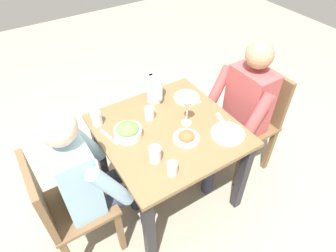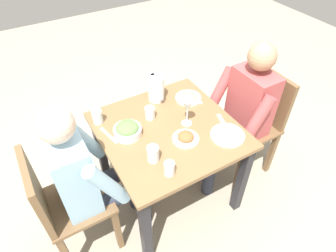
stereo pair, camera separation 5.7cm
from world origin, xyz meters
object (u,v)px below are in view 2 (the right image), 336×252
at_px(chair_near, 62,203).
at_px(water_glass_far_left, 97,117).
at_px(water_pitcher, 156,88).
at_px(water_glass_center, 153,154).
at_px(chair_far, 256,119).
at_px(salad_bowl, 127,130).
at_px(plate_fries, 188,97).
at_px(dining_table, 168,141).
at_px(plate_rice_curry, 186,137).
at_px(plate_yoghurt, 228,134).
at_px(water_glass_far_right, 150,113).
at_px(diner_near, 90,174).
at_px(water_glass_near_left, 169,169).
at_px(diner_far, 240,113).
at_px(wine_glass, 188,107).

relative_size(chair_near, water_glass_far_left, 9.40).
relative_size(water_pitcher, water_glass_center, 1.82).
height_order(chair_far, salad_bowl, chair_far).
distance_m(plate_fries, water_glass_far_left, 0.68).
bearing_deg(water_pitcher, chair_near, -66.07).
relative_size(dining_table, plate_rice_curry, 5.13).
relative_size(water_glass_center, water_glass_far_left, 1.09).
bearing_deg(salad_bowl, water_pitcher, 125.29).
xyz_separation_m(dining_table, chair_near, (0.06, -0.78, -0.08)).
xyz_separation_m(chair_near, water_pitcher, (-0.38, 0.86, 0.30)).
bearing_deg(chair_far, chair_near, -90.38).
relative_size(plate_yoghurt, water_glass_far_right, 2.51).
bearing_deg(salad_bowl, plate_rice_curry, 52.83).
bearing_deg(diner_near, plate_rice_curry, 81.93).
xyz_separation_m(diner_near, salad_bowl, (-0.14, 0.31, 0.10)).
xyz_separation_m(chair_far, plate_fries, (-0.28, -0.48, 0.22)).
relative_size(plate_fries, plate_yoghurt, 0.87).
height_order(water_glass_center, water_glass_far_right, water_glass_center).
height_order(diner_near, water_glass_far_right, diner_near).
bearing_deg(plate_fries, water_glass_near_left, -41.75).
xyz_separation_m(plate_fries, water_glass_near_left, (0.54, -0.48, 0.03)).
bearing_deg(plate_fries, plate_yoghurt, 0.25).
relative_size(dining_table, plate_fries, 4.58).
distance_m(dining_table, chair_far, 0.78).
distance_m(salad_bowl, water_glass_near_left, 0.42).
height_order(plate_rice_curry, water_glass_near_left, water_glass_near_left).
bearing_deg(chair_far, diner_near, -90.44).
xyz_separation_m(chair_far, salad_bowl, (-0.15, -1.03, 0.25)).
bearing_deg(plate_yoghurt, water_glass_near_left, -81.30).
relative_size(chair_far, salad_bowl, 4.94).
height_order(diner_far, water_glass_center, diner_far).
xyz_separation_m(dining_table, salad_bowl, (-0.08, -0.26, 0.16)).
bearing_deg(water_glass_far_right, chair_near, -73.37).
distance_m(chair_near, chair_far, 1.55).
distance_m(water_glass_far_right, water_glass_far_left, 0.35).
distance_m(diner_near, salad_bowl, 0.36).
distance_m(plate_rice_curry, water_glass_near_left, 0.29).
bearing_deg(salad_bowl, chair_far, 81.70).
bearing_deg(wine_glass, water_glass_center, -63.68).
bearing_deg(plate_rice_curry, water_glass_near_left, -51.22).
height_order(diner_far, wine_glass, diner_far).
distance_m(water_pitcher, water_glass_far_right, 0.22).
bearing_deg(water_glass_center, water_glass_far_right, 155.21).
height_order(water_glass_far_left, wine_glass, wine_glass).
height_order(water_glass_near_left, water_glass_far_left, water_glass_far_left).
bearing_deg(dining_table, water_glass_far_right, -160.95).
bearing_deg(plate_yoghurt, chair_far, 111.20).
relative_size(water_pitcher, water_glass_near_left, 2.14).
xyz_separation_m(diner_far, salad_bowl, (-0.15, -0.83, 0.10)).
distance_m(chair_far, diner_near, 1.35).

